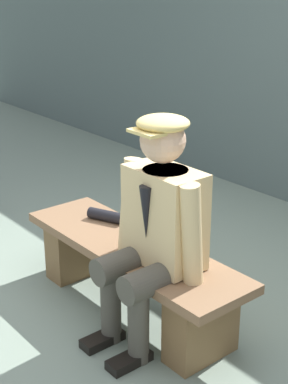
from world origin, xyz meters
TOP-DOWN VIEW (x-y plane):
  - ground_plane at (0.00, 0.00)m, footprint 30.00×30.00m
  - bench at (0.00, 0.00)m, footprint 1.55×0.45m
  - seated_man at (-0.28, 0.06)m, footprint 0.59×0.57m
  - rolled_magazine at (0.36, -0.09)m, footprint 0.25×0.16m

SIDE VIEW (x-z plane):
  - ground_plane at x=0.00m, z-range 0.00..0.00m
  - bench at x=0.00m, z-range 0.06..0.49m
  - rolled_magazine at x=0.36m, z-range 0.43..0.49m
  - seated_man at x=-0.28m, z-range 0.05..1.27m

